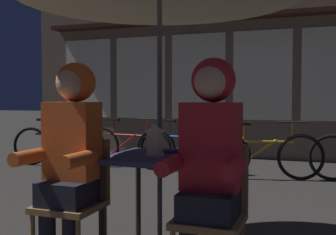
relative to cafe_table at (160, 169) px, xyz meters
The scene contains 12 objects.
cafe_table is the anchor object (origin of this frame).
lantern 0.23m from the cafe_table, 114.97° to the right, with size 0.11×0.11×0.23m.
chair_left 0.62m from the cafe_table, 142.45° to the right, with size 0.40×0.40×0.87m.
chair_right 0.62m from the cafe_table, 37.55° to the right, with size 0.40×0.40×0.87m.
person_left_hooded 0.67m from the cafe_table, 138.43° to the right, with size 0.45×0.56×1.40m.
person_right_hooded 0.67m from the cafe_table, 41.57° to the right, with size 0.45×0.56×1.40m.
shopfront_building 5.93m from the cafe_table, 88.40° to the left, with size 10.00×0.93×6.20m.
bicycle_nearest 4.38m from the cafe_table, 134.20° to the left, with size 1.66×0.36×0.84m.
bicycle_second 3.86m from the cafe_table, 118.76° to the left, with size 1.67×0.32×0.84m.
bicycle_third 3.49m from the cafe_table, 103.94° to the left, with size 1.67×0.25×0.84m.
bicycle_fourth 3.15m from the cafe_table, 82.50° to the left, with size 1.65×0.39×0.84m.
book 0.23m from the cafe_table, 65.88° to the left, with size 0.20×0.14×0.02m, color #661E7A.
Camera 1 is at (1.04, -2.74, 1.15)m, focal length 43.14 mm.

